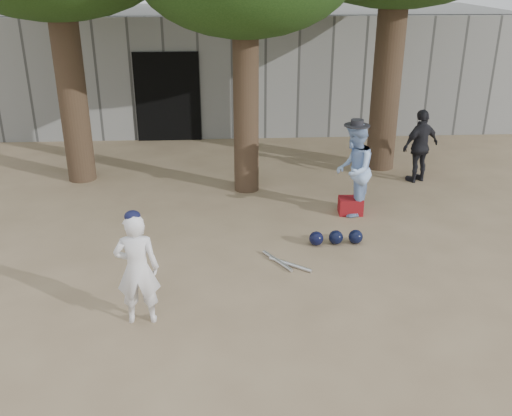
{
  "coord_description": "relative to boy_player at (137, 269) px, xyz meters",
  "views": [
    {
      "loc": [
        0.16,
        -6.42,
        4.12
      ],
      "look_at": [
        0.6,
        1.0,
        0.95
      ],
      "focal_mm": 40.0,
      "sensor_mm": 36.0,
      "label": 1
    }
  ],
  "objects": [
    {
      "name": "helmet_row",
      "position": [
        2.84,
        1.97,
        -0.62
      ],
      "size": [
        0.87,
        0.25,
        0.23
      ],
      "color": "black",
      "rests_on": "ground"
    },
    {
      "name": "ground",
      "position": [
        0.92,
        0.29,
        -0.73
      ],
      "size": [
        70.0,
        70.0,
        0.0
      ],
      "primitive_type": "plane",
      "color": "#937C5E",
      "rests_on": "ground"
    },
    {
      "name": "boy_player",
      "position": [
        0.0,
        0.0,
        0.0
      ],
      "size": [
        0.55,
        0.37,
        1.46
      ],
      "primitive_type": "imported",
      "rotation": [
        0.0,
        0.0,
        3.18
      ],
      "color": "white",
      "rests_on": "ground"
    },
    {
      "name": "bat_pile",
      "position": [
        1.94,
        1.34,
        -0.7
      ],
      "size": [
        0.69,
        0.69,
        0.06
      ],
      "color": "silver",
      "rests_on": "ground"
    },
    {
      "name": "spectator_dark",
      "position": [
        5.06,
        4.76,
        0.02
      ],
      "size": [
        0.95,
        0.7,
        1.5
      ],
      "primitive_type": "imported",
      "rotation": [
        0.0,
        0.0,
        3.58
      ],
      "color": "black",
      "rests_on": "ground"
    },
    {
      "name": "spectator_blue",
      "position": [
        3.34,
        3.17,
        0.1
      ],
      "size": [
        0.84,
        0.96,
        1.66
      ],
      "primitive_type": "imported",
      "rotation": [
        0.0,
        0.0,
        4.4
      ],
      "color": "#9ABCEF",
      "rests_on": "ground"
    },
    {
      "name": "red_bag",
      "position": [
        3.33,
        3.17,
        -0.58
      ],
      "size": [
        0.44,
        0.34,
        0.3
      ],
      "primitive_type": "cube",
      "rotation": [
        0.0,
        0.0,
        -0.06
      ],
      "color": "maroon",
      "rests_on": "ground"
    },
    {
      "name": "back_building",
      "position": [
        0.92,
        10.62,
        0.77
      ],
      "size": [
        16.0,
        5.24,
        3.0
      ],
      "color": "gray",
      "rests_on": "ground"
    }
  ]
}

